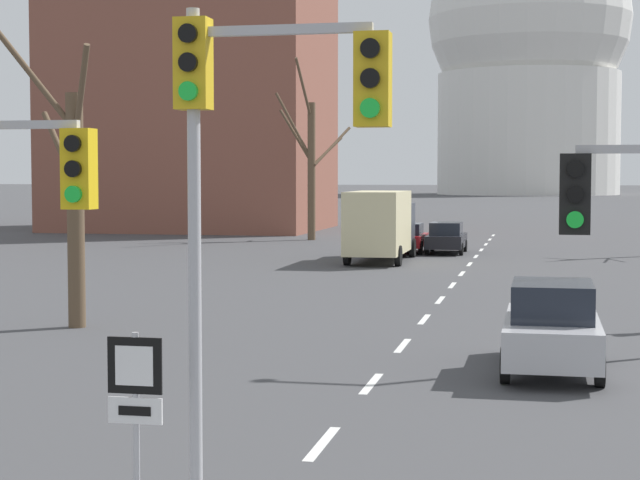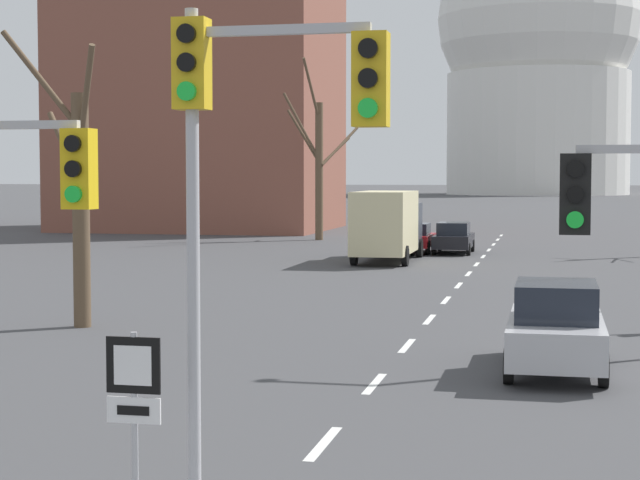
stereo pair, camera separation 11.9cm
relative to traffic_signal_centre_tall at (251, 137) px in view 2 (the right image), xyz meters
The scene contains 24 objects.
lane_stripe_1 5.85m from the traffic_signal_centre_tall, 91.15° to the left, with size 0.16×2.00×0.01m, color silver.
lane_stripe_2 9.52m from the traffic_signal_centre_tall, 90.54° to the left, with size 0.16×2.00×0.01m, color silver.
lane_stripe_3 13.69m from the traffic_signal_centre_tall, 90.36° to the left, with size 0.16×2.00×0.01m, color silver.
lane_stripe_4 18.02m from the traffic_signal_centre_tall, 90.26° to the left, with size 0.16×2.00×0.01m, color silver.
lane_stripe_5 22.42m from the traffic_signal_centre_tall, 90.21° to the left, with size 0.16×2.00×0.01m, color silver.
lane_stripe_6 26.85m from the traffic_signal_centre_tall, 90.17° to the left, with size 0.16×2.00×0.01m, color silver.
lane_stripe_7 31.30m from the traffic_signal_centre_tall, 90.15° to the left, with size 0.16×2.00×0.01m, color silver.
lane_stripe_8 35.76m from the traffic_signal_centre_tall, 90.13° to the left, with size 0.16×2.00×0.01m, color silver.
lane_stripe_9 40.24m from the traffic_signal_centre_tall, 90.12° to the left, with size 0.16×2.00×0.01m, color silver.
lane_stripe_10 44.71m from the traffic_signal_centre_tall, 90.10° to the left, with size 0.16×2.00×0.01m, color silver.
lane_stripe_11 49.19m from the traffic_signal_centre_tall, 90.09° to the left, with size 0.16×2.00×0.01m, color silver.
lane_stripe_12 53.68m from the traffic_signal_centre_tall, 90.09° to the left, with size 0.16×2.00×0.01m, color silver.
lane_stripe_13 58.17m from the traffic_signal_centre_tall, 90.08° to the left, with size 0.16×2.00×0.01m, color silver.
traffic_signal_centre_tall is the anchor object (origin of this frame).
traffic_signal_near_left 3.52m from the traffic_signal_centre_tall, 162.39° to the left, with size 1.68×0.34×4.71m.
route_sign_post 3.04m from the traffic_signal_centre_tall, 165.14° to the right, with size 0.60×0.08×2.21m.
sedan_near_left 42.08m from the traffic_signal_centre_tall, 94.89° to the left, with size 1.78×4.05×1.47m.
sedan_near_right 41.96m from the traffic_signal_centre_tall, 92.24° to the left, with size 1.82×4.24×1.53m.
sedan_mid_centre 11.38m from the traffic_signal_centre_tall, 72.93° to the left, with size 1.88×4.52×1.79m.
delivery_truck 36.45m from the traffic_signal_centre_tall, 96.42° to the left, with size 2.44×7.20×3.14m.
bare_tree_left_near 52.09m from the traffic_signal_centre_tall, 101.59° to the left, with size 4.04×5.10×10.54m.
bare_tree_left_far 16.66m from the traffic_signal_centre_tall, 121.17° to the left, with size 2.87×2.10×7.50m.
capitol_dome 206.28m from the traffic_signal_centre_tall, 90.02° to the left, with size 39.53×39.53×55.84m.
apartment_block_left 65.43m from the traffic_signal_centre_tall, 109.00° to the left, with size 18.00×14.00×20.70m, color brown.
Camera 2 is at (3.18, -6.32, 3.86)m, focal length 60.00 mm.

